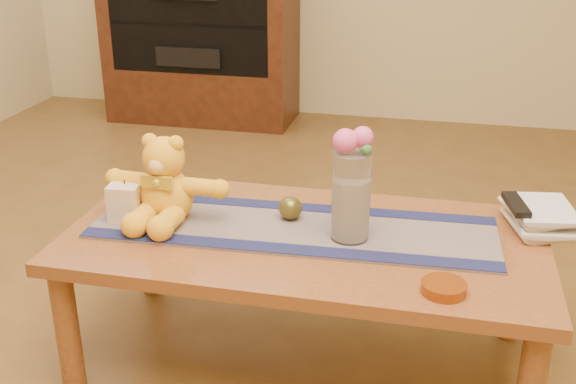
% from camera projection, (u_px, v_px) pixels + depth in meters
% --- Properties ---
extents(floor, '(5.50, 5.50, 0.00)m').
position_uv_depth(floor, '(303.00, 360.00, 2.21)').
color(floor, brown).
rests_on(floor, ground).
extents(coffee_table_top, '(1.40, 0.70, 0.04)m').
position_uv_depth(coffee_table_top, '(304.00, 240.00, 2.04)').
color(coffee_table_top, brown).
rests_on(coffee_table_top, floor).
extents(table_leg_fl, '(0.07, 0.07, 0.41)m').
position_uv_depth(table_leg_fl, '(67.00, 331.00, 2.00)').
color(table_leg_fl, brown).
rests_on(table_leg_fl, floor).
extents(table_leg_bl, '(0.07, 0.07, 0.41)m').
position_uv_depth(table_leg_bl, '(149.00, 242.00, 2.52)').
color(table_leg_bl, brown).
rests_on(table_leg_bl, floor).
extents(table_leg_br, '(0.07, 0.07, 0.41)m').
position_uv_depth(table_leg_br, '(513.00, 282.00, 2.25)').
color(table_leg_br, brown).
rests_on(table_leg_br, floor).
extents(persian_runner, '(1.21, 0.40, 0.01)m').
position_uv_depth(persian_runner, '(293.00, 228.00, 2.06)').
color(persian_runner, '#16163F').
rests_on(persian_runner, coffee_table_top).
extents(runner_border_near, '(1.20, 0.11, 0.00)m').
position_uv_depth(runner_border_near, '(284.00, 248.00, 1.93)').
color(runner_border_near, '#161B44').
rests_on(runner_border_near, persian_runner).
extents(runner_border_far, '(1.20, 0.11, 0.00)m').
position_uv_depth(runner_border_far, '(301.00, 207.00, 2.19)').
color(runner_border_far, '#161B44').
rests_on(runner_border_far, persian_runner).
extents(teddy_bear, '(0.38, 0.32, 0.25)m').
position_uv_depth(teddy_bear, '(166.00, 179.00, 2.08)').
color(teddy_bear, yellow).
rests_on(teddy_bear, persian_runner).
extents(pillar_candle, '(0.10, 0.10, 0.11)m').
position_uv_depth(pillar_candle, '(126.00, 201.00, 2.10)').
color(pillar_candle, beige).
rests_on(pillar_candle, persian_runner).
extents(candle_wick, '(0.00, 0.00, 0.01)m').
position_uv_depth(candle_wick, '(124.00, 182.00, 2.07)').
color(candle_wick, black).
rests_on(candle_wick, pillar_candle).
extents(glass_vase, '(0.11, 0.11, 0.26)m').
position_uv_depth(glass_vase, '(351.00, 196.00, 1.94)').
color(glass_vase, silver).
rests_on(glass_vase, persian_runner).
extents(potpourri_fill, '(0.09, 0.09, 0.18)m').
position_uv_depth(potpourri_fill, '(351.00, 209.00, 1.96)').
color(potpourri_fill, beige).
rests_on(potpourri_fill, glass_vase).
extents(rose_left, '(0.07, 0.07, 0.07)m').
position_uv_depth(rose_left, '(345.00, 141.00, 1.88)').
color(rose_left, '#DD4E88').
rests_on(rose_left, glass_vase).
extents(rose_right, '(0.06, 0.06, 0.06)m').
position_uv_depth(rose_right, '(363.00, 137.00, 1.88)').
color(rose_right, '#DD4E88').
rests_on(rose_right, glass_vase).
extents(blue_flower_back, '(0.04, 0.04, 0.04)m').
position_uv_depth(blue_flower_back, '(358.00, 139.00, 1.91)').
color(blue_flower_back, '#5370B5').
rests_on(blue_flower_back, glass_vase).
extents(blue_flower_side, '(0.04, 0.04, 0.04)m').
position_uv_depth(blue_flower_side, '(343.00, 143.00, 1.91)').
color(blue_flower_side, '#5370B5').
rests_on(blue_flower_side, glass_vase).
extents(leaf_sprig, '(0.03, 0.03, 0.03)m').
position_uv_depth(leaf_sprig, '(367.00, 150.00, 1.86)').
color(leaf_sprig, '#33662D').
rests_on(leaf_sprig, glass_vase).
extents(bronze_ball, '(0.09, 0.09, 0.07)m').
position_uv_depth(bronze_ball, '(290.00, 208.00, 2.10)').
color(bronze_ball, '#524D1B').
rests_on(bronze_ball, persian_runner).
extents(book_bottom, '(0.22, 0.26, 0.02)m').
position_uv_depth(book_bottom, '(512.00, 226.00, 2.06)').
color(book_bottom, beige).
rests_on(book_bottom, coffee_table_top).
extents(book_lower, '(0.19, 0.24, 0.02)m').
position_uv_depth(book_lower, '(515.00, 221.00, 2.05)').
color(book_lower, beige).
rests_on(book_lower, book_bottom).
extents(book_upper, '(0.23, 0.26, 0.02)m').
position_uv_depth(book_upper, '(511.00, 214.00, 2.05)').
color(book_upper, beige).
rests_on(book_upper, book_lower).
extents(book_top, '(0.20, 0.25, 0.02)m').
position_uv_depth(book_top, '(516.00, 209.00, 2.04)').
color(book_top, beige).
rests_on(book_top, book_upper).
extents(tv_remote, '(0.08, 0.17, 0.02)m').
position_uv_depth(tv_remote, '(516.00, 204.00, 2.02)').
color(tv_remote, black).
rests_on(tv_remote, book_top).
extents(amber_dish, '(0.12, 0.12, 0.03)m').
position_uv_depth(amber_dish, '(444.00, 288.00, 1.72)').
color(amber_dish, '#BF5914').
rests_on(amber_dish, coffee_table_top).
extents(media_cabinet, '(1.20, 0.50, 1.10)m').
position_uv_depth(media_cabinet, '(201.00, 36.00, 4.47)').
color(media_cabinet, black).
rests_on(media_cabinet, floor).
extents(cabinet_cavity, '(1.02, 0.03, 0.61)m').
position_uv_depth(cabinet_cavity, '(187.00, 24.00, 4.21)').
color(cabinet_cavity, black).
rests_on(cabinet_cavity, media_cabinet).
extents(cabinet_shelf, '(1.02, 0.20, 0.02)m').
position_uv_depth(cabinet_shelf, '(192.00, 22.00, 4.29)').
color(cabinet_shelf, black).
rests_on(cabinet_shelf, media_cabinet).
extents(stereo_lower, '(0.42, 0.28, 0.12)m').
position_uv_depth(stereo_lower, '(195.00, 53.00, 4.39)').
color(stereo_lower, black).
rests_on(stereo_lower, media_cabinet).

